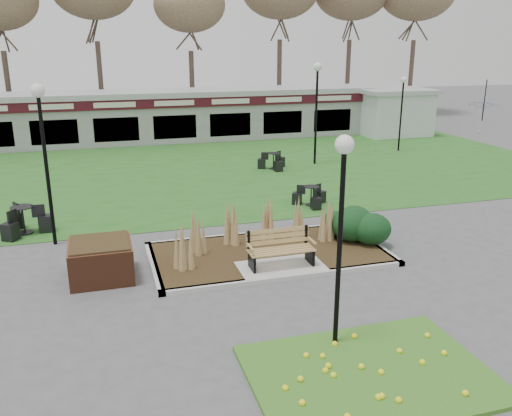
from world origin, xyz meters
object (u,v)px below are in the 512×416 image
object	(u,v)px
service_hut	(394,112)
lamp_post_mid_right	(317,91)
park_bench	(280,248)
bistro_set_c	(273,164)
lamp_post_mid_left	(42,130)
bistro_set_b	(311,199)
food_pavilion	(171,115)
lamp_post_near_left	(342,197)
bistro_set_a	(24,224)
car_black	(23,118)
lamp_post_far_right	(402,97)
brick_planter	(101,260)
patio_umbrella	(482,118)

from	to	relation	value
service_hut	lamp_post_mid_right	world-z (taller)	lamp_post_mid_right
park_bench	bistro_set_c	xyz separation A→B (m)	(3.39, 10.86, -0.32)
lamp_post_mid_left	bistro_set_b	size ratio (longest dim) A/B	3.49
food_pavilion	lamp_post_near_left	xyz separation A→B (m)	(-0.16, -23.46, 1.51)
bistro_set_a	food_pavilion	bearing A→B (deg)	66.20
bistro_set_b	bistro_set_a	bearing A→B (deg)	-178.43
food_pavilion	bistro_set_b	distance (m)	15.03
lamp_post_near_left	bistro_set_a	xyz separation A→B (m)	(-6.44, 8.50, -2.68)
lamp_post_near_left	lamp_post_mid_right	world-z (taller)	lamp_post_mid_right
service_hut	lamp_post_mid_left	size ratio (longest dim) A/B	0.97
bistro_set_b	park_bench	bearing A→B (deg)	-119.87
food_pavilion	lamp_post_mid_left	bearing A→B (deg)	-109.30
park_bench	car_black	world-z (taller)	car_black
lamp_post_near_left	lamp_post_mid_right	size ratio (longest dim) A/B	0.87
bistro_set_b	bistro_set_c	xyz separation A→B (m)	(0.51, 5.84, 0.01)
lamp_post_far_right	car_black	xyz separation A→B (m)	(-20.02, 13.67, -2.07)
service_hut	food_pavilion	bearing A→B (deg)	171.73
park_bench	bistro_set_c	bearing A→B (deg)	72.67
lamp_post_far_right	brick_planter	bearing A→B (deg)	-141.61
bistro_set_b	service_hut	bearing A→B (deg)	50.18
park_bench	brick_planter	bearing A→B (deg)	170.31
lamp_post_mid_right	car_black	distance (m)	21.31
lamp_post_mid_right	bistro_set_a	xyz separation A→B (m)	(-12.24, -6.61, -3.12)
lamp_post_mid_right	car_black	xyz separation A→B (m)	(-14.50, 15.39, -2.67)
lamp_post_mid_right	lamp_post_far_right	world-z (taller)	lamp_post_mid_right
food_pavilion	bistro_set_a	size ratio (longest dim) A/B	15.43
lamp_post_mid_right	bistro_set_a	world-z (taller)	lamp_post_mid_right
lamp_post_mid_right	car_black	size ratio (longest dim) A/B	1.03
lamp_post_far_right	car_black	bearing A→B (deg)	145.68
lamp_post_mid_left	bistro_set_c	bearing A→B (deg)	38.91
lamp_post_mid_right	car_black	bearing A→B (deg)	133.30
park_bench	brick_planter	xyz separation A→B (m)	(-4.40, 0.75, -0.11)
lamp_post_mid_left	car_black	distance (m)	23.56
service_hut	bistro_set_b	bearing A→B (deg)	-129.82
park_bench	lamp_post_far_right	size ratio (longest dim) A/B	0.44
car_black	lamp_post_far_right	bearing A→B (deg)	-107.66
park_bench	bistro_set_b	world-z (taller)	park_bench
service_hut	bistro_set_a	bearing A→B (deg)	-147.11
service_hut	car_black	world-z (taller)	service_hut
lamp_post_near_left	bistro_set_a	bearing A→B (deg)	127.16
park_bench	bistro_set_a	world-z (taller)	park_bench
lamp_post_near_left	bistro_set_a	distance (m)	11.00
bistro_set_b	car_black	size ratio (longest dim) A/B	0.29
service_hut	lamp_post_near_left	xyz separation A→B (m)	(-13.66, -21.50, 1.54)
lamp_post_near_left	bistro_set_b	xyz separation A→B (m)	(3.04, 8.76, -2.73)
brick_planter	lamp_post_mid_left	distance (m)	4.19
lamp_post_mid_left	car_black	world-z (taller)	lamp_post_mid_left
lamp_post_mid_left	patio_umbrella	xyz separation A→B (m)	(21.66, 9.20, -1.71)
service_hut	lamp_post_mid_left	world-z (taller)	lamp_post_mid_left
bistro_set_a	patio_umbrella	xyz separation A→B (m)	(22.60, 8.00, 1.31)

